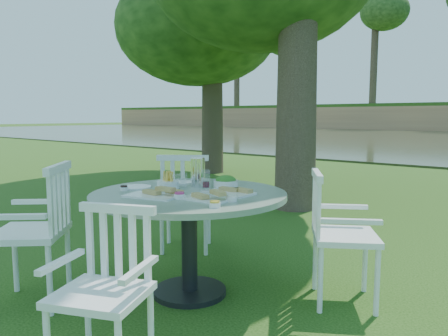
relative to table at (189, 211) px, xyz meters
The scene contains 7 objects.
ground 1.13m from the table, 121.09° to the left, with size 140.00×140.00×0.00m, color #183A0C.
table is the anchor object (origin of this frame).
chair_ne 1.06m from the table, 32.76° to the left, with size 0.64×0.65×0.96m.
chair_nw 1.06m from the table, 136.59° to the left, with size 0.68×0.67×0.99m.
chair_sw 1.05m from the table, 132.12° to the right, with size 0.70×0.70×1.02m.
chair_se 1.07m from the table, 69.28° to the right, with size 0.58×0.56×0.88m.
tableware 0.21m from the table, 117.67° to the left, with size 1.14×0.87×0.23m.
Camera 1 is at (2.74, -3.11, 1.37)m, focal length 35.00 mm.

